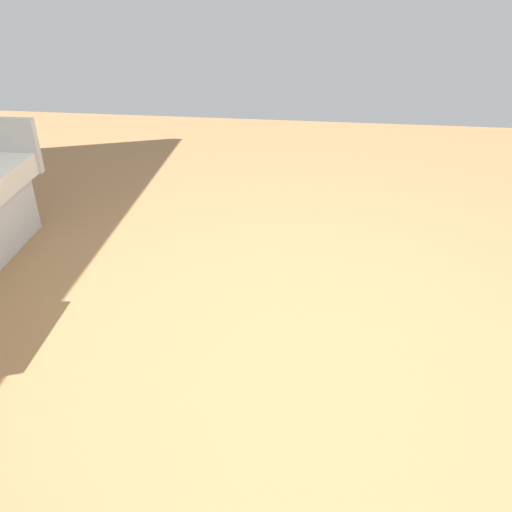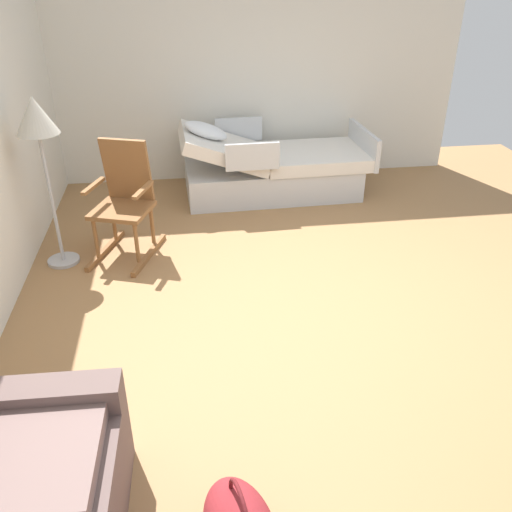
# 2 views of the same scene
# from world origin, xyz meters

# --- Properties ---
(ground_plane) EXTENTS (7.48, 7.48, 0.00)m
(ground_plane) POSITION_xyz_m (0.00, 0.00, 0.00)
(ground_plane) COLOR #9E7247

